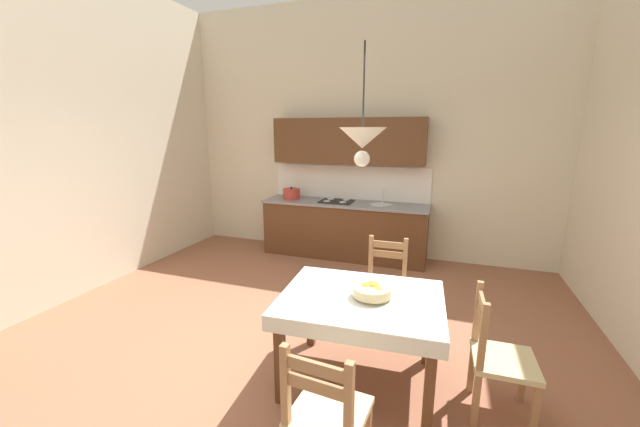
% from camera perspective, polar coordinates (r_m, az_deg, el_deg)
% --- Properties ---
extents(ground_plane, '(6.46, 6.52, 0.10)m').
position_cam_1_polar(ground_plane, '(3.70, -4.92, -21.01)').
color(ground_plane, '#935B42').
extents(wall_back, '(6.46, 0.12, 3.98)m').
position_cam_1_polar(wall_back, '(5.94, 6.96, 12.70)').
color(wall_back, beige).
rests_on(wall_back, ground_plane).
extents(wall_left, '(0.12, 6.52, 3.98)m').
position_cam_1_polar(wall_left, '(5.10, -38.36, 9.97)').
color(wall_left, beige).
rests_on(wall_left, ground_plane).
extents(kitchen_cabinetry, '(2.62, 0.63, 2.20)m').
position_cam_1_polar(kitchen_cabinetry, '(5.79, 3.93, 1.45)').
color(kitchen_cabinetry, '#56331C').
rests_on(kitchen_cabinetry, ground_plane).
extents(dining_table, '(1.31, 1.05, 0.75)m').
position_cam_1_polar(dining_table, '(2.97, 6.45, -15.19)').
color(dining_table, '#56331C').
rests_on(dining_table, ground_plane).
extents(dining_chair_window_side, '(0.43, 0.43, 0.93)m').
position_cam_1_polar(dining_chair_window_side, '(3.03, 26.28, -19.79)').
color(dining_chair_window_side, '#D1BC89').
rests_on(dining_chair_window_side, ground_plane).
extents(dining_chair_camera_side, '(0.45, 0.45, 0.93)m').
position_cam_1_polar(dining_chair_camera_side, '(2.34, 1.01, -29.37)').
color(dining_chair_camera_side, '#D1BC89').
rests_on(dining_chair_camera_side, ground_plane).
extents(dining_chair_kitchen_side, '(0.43, 0.43, 0.93)m').
position_cam_1_polar(dining_chair_kitchen_side, '(3.88, 10.21, -11.16)').
color(dining_chair_kitchen_side, '#D1BC89').
rests_on(dining_chair_kitchen_side, ground_plane).
extents(fruit_bowl, '(0.30, 0.30, 0.12)m').
position_cam_1_polar(fruit_bowl, '(2.87, 8.21, -11.95)').
color(fruit_bowl, tan).
rests_on(fruit_bowl, dining_table).
extents(pendant_lamp, '(0.32, 0.32, 0.80)m').
position_cam_1_polar(pendant_lamp, '(2.50, 6.72, 11.55)').
color(pendant_lamp, black).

